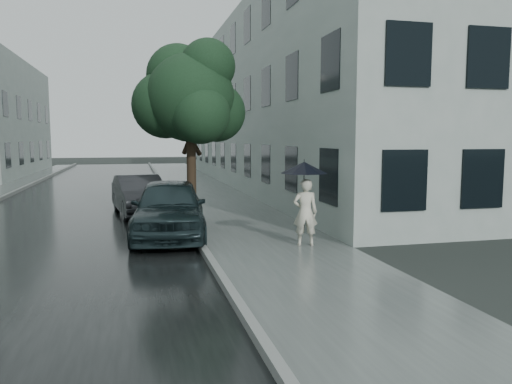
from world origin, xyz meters
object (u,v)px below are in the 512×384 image
object	(u,v)px
street_tree	(190,97)
lamp_post	(188,127)
car_far	(139,195)
pedestrian	(305,212)
car_near	(169,208)

from	to	relation	value
street_tree	lamp_post	size ratio (longest dim) A/B	1.02
car_far	street_tree	bearing A→B (deg)	-65.60
car_far	pedestrian	bearing A→B (deg)	-65.82
car_near	street_tree	bearing A→B (deg)	72.72
street_tree	car_far	bearing A→B (deg)	122.92
street_tree	car_near	bearing A→B (deg)	-113.06
street_tree	lamp_post	bearing A→B (deg)	84.77
pedestrian	car_near	xyz separation A→B (m)	(-3.15, 1.82, -0.04)
street_tree	car_far	distance (m)	4.22
pedestrian	car_near	size ratio (longest dim) A/B	0.36
street_tree	lamp_post	world-z (taller)	street_tree
pedestrian	lamp_post	xyz separation A→B (m)	(-1.79, 9.85, 2.26)
pedestrian	car_near	distance (m)	3.64
pedestrian	car_near	bearing A→B (deg)	-16.95
pedestrian	car_far	xyz separation A→B (m)	(-3.87, 6.03, -0.15)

